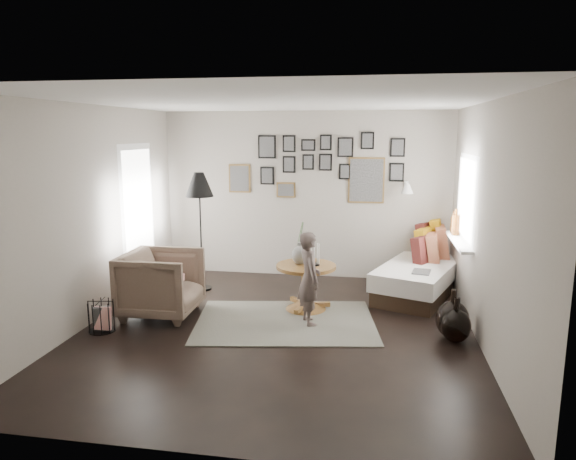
% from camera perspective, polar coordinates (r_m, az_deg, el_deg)
% --- Properties ---
extents(ground, '(4.80, 4.80, 0.00)m').
position_cam_1_polar(ground, '(6.10, -1.27, -11.08)').
color(ground, black).
rests_on(ground, ground).
extents(wall_back, '(4.50, 0.00, 4.50)m').
position_cam_1_polar(wall_back, '(8.09, 1.89, 3.88)').
color(wall_back, '#9D9589').
rests_on(wall_back, ground).
extents(wall_front, '(4.50, 0.00, 4.50)m').
position_cam_1_polar(wall_front, '(3.47, -8.84, -5.55)').
color(wall_front, '#9D9589').
rests_on(wall_front, ground).
extents(wall_left, '(0.00, 4.80, 4.80)m').
position_cam_1_polar(wall_left, '(6.54, -21.06, 1.54)').
color(wall_left, '#9D9589').
rests_on(wall_left, ground).
extents(wall_right, '(0.00, 4.80, 4.80)m').
position_cam_1_polar(wall_right, '(5.76, 21.23, 0.36)').
color(wall_right, '#9D9589').
rests_on(wall_right, ground).
extents(ceiling, '(4.80, 4.80, 0.00)m').
position_cam_1_polar(ceiling, '(5.67, -1.38, 14.12)').
color(ceiling, white).
rests_on(ceiling, wall_back).
extents(door_left, '(0.00, 2.14, 2.14)m').
position_cam_1_polar(door_left, '(7.62, -16.29, 1.13)').
color(door_left, white).
rests_on(door_left, wall_left).
extents(window_right, '(0.15, 1.32, 1.30)m').
position_cam_1_polar(window_right, '(7.11, 18.32, -0.61)').
color(window_right, white).
rests_on(window_right, wall_right).
extents(gallery_wall, '(2.74, 0.03, 1.08)m').
position_cam_1_polar(gallery_wall, '(7.99, 3.95, 6.98)').
color(gallery_wall, brown).
rests_on(gallery_wall, wall_back).
extents(wall_sconce, '(0.18, 0.36, 0.16)m').
position_cam_1_polar(wall_sconce, '(7.75, 13.10, 4.52)').
color(wall_sconce, white).
rests_on(wall_sconce, wall_back).
extents(rug, '(2.35, 1.82, 0.01)m').
position_cam_1_polar(rug, '(6.34, -0.29, -10.13)').
color(rug, '#B2B19C').
rests_on(rug, ground).
extents(pedestal_table, '(0.77, 0.77, 0.60)m').
position_cam_1_polar(pedestal_table, '(6.68, 2.00, -6.57)').
color(pedestal_table, brown).
rests_on(pedestal_table, ground).
extents(vase, '(0.22, 0.22, 0.55)m').
position_cam_1_polar(vase, '(6.58, 1.36, -2.39)').
color(vase, black).
rests_on(vase, pedestal_table).
extents(candles, '(0.13, 0.13, 0.29)m').
position_cam_1_polar(candles, '(6.54, 2.99, -2.74)').
color(candles, black).
rests_on(candles, pedestal_table).
extents(daybed, '(1.52, 2.17, 0.99)m').
position_cam_1_polar(daybed, '(7.68, 14.53, -4.30)').
color(daybed, black).
rests_on(daybed, ground).
extents(magazine_on_daybed, '(0.28, 0.34, 0.02)m').
position_cam_1_polar(magazine_on_daybed, '(7.01, 14.60, -4.51)').
color(magazine_on_daybed, black).
rests_on(magazine_on_daybed, daybed).
extents(armchair, '(0.92, 0.90, 0.82)m').
position_cam_1_polar(armchair, '(6.64, -13.89, -5.79)').
color(armchair, brown).
rests_on(armchair, ground).
extents(armchair_cushion, '(0.38, 0.39, 0.17)m').
position_cam_1_polar(armchair_cushion, '(6.65, -13.51, -5.13)').
color(armchair_cushion, white).
rests_on(armchair_cushion, armchair).
extents(floor_lamp, '(0.40, 0.40, 1.72)m').
position_cam_1_polar(floor_lamp, '(7.41, -9.82, 4.50)').
color(floor_lamp, black).
rests_on(floor_lamp, ground).
extents(magazine_basket, '(0.33, 0.33, 0.36)m').
position_cam_1_polar(magazine_basket, '(6.39, -20.02, -9.00)').
color(magazine_basket, black).
rests_on(magazine_basket, ground).
extents(demijohn_large, '(0.37, 0.37, 0.56)m').
position_cam_1_polar(demijohn_large, '(6.10, 17.80, -9.43)').
color(demijohn_large, black).
rests_on(demijohn_large, ground).
extents(demijohn_small, '(0.33, 0.33, 0.51)m').
position_cam_1_polar(demijohn_small, '(6.00, 18.14, -10.04)').
color(demijohn_small, black).
rests_on(demijohn_small, ground).
extents(child, '(0.41, 0.48, 1.13)m').
position_cam_1_polar(child, '(6.12, 2.38, -5.41)').
color(child, brown).
rests_on(child, ground).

